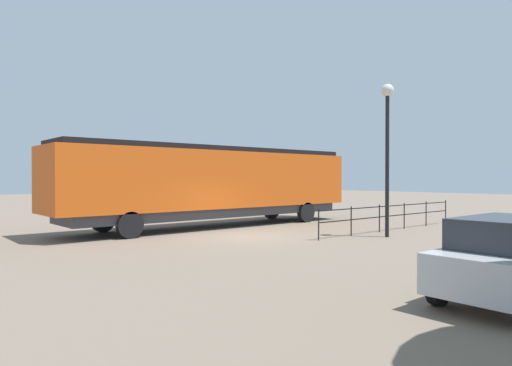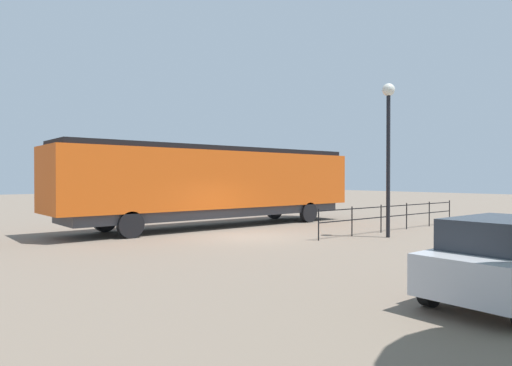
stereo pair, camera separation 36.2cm
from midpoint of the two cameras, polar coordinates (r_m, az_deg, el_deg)
name	(u,v)px [view 1 (the left image)]	position (r m, az deg, el deg)	size (l,w,h in m)	color
ground_plane	(248,237)	(18.93, -1.54, -6.82)	(120.00, 120.00, 0.00)	#756656
locomotive	(223,182)	(23.02, -4.70, 0.14)	(3.13, 16.20, 4.00)	#D15114
lamp_post	(387,130)	(19.47, 15.81, 6.51)	(0.52, 0.52, 6.35)	black
platform_fence	(392,213)	(21.91, 16.44, -3.68)	(0.05, 10.31, 1.26)	black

